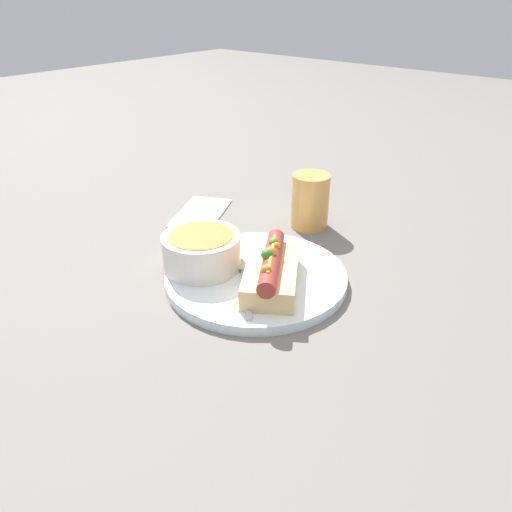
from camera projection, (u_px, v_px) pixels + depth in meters
name	position (u px, v px, depth m)	size (l,w,h in m)	color
ground_plane	(256.00, 281.00, 0.72)	(4.00, 4.00, 0.00)	slate
dinner_plate	(256.00, 277.00, 0.72)	(0.26, 0.26, 0.01)	white
hot_dog	(271.00, 271.00, 0.67)	(0.16, 0.14, 0.06)	#E5C17F
soup_bowl	(202.00, 249.00, 0.71)	(0.11, 0.11, 0.05)	silver
spoon	(244.00, 273.00, 0.70)	(0.12, 0.12, 0.01)	#B7B7BC
drinking_glass	(310.00, 201.00, 0.86)	(0.07, 0.07, 0.09)	#D8994C
napkin	(201.00, 212.00, 0.93)	(0.16, 0.14, 0.01)	white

